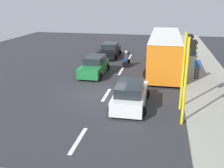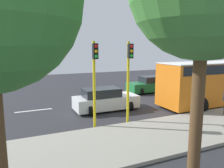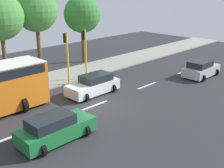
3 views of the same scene
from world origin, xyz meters
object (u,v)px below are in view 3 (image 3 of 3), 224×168
Objects in this scene: car_silver at (201,69)px; car_white at (94,85)px; car_green at (55,129)px; traffic_light_midblock at (67,51)px; street_tree_north at (36,11)px; street_tree_south at (82,15)px; traffic_light_corner at (85,48)px; street_tree_center at (0,17)px.

car_silver is 10.65m from car_white.
traffic_light_midblock is at bearing -41.30° from car_green.
car_green is 9.47m from traffic_light_midblock.
street_tree_north is at bearing -9.17° from traffic_light_midblock.
street_tree_south is (11.96, 4.08, 4.44)m from car_silver.
street_tree_south is 5.20m from street_tree_north.
car_white is 3.76m from traffic_light_midblock.
street_tree_north is (5.80, 1.01, 2.87)m from traffic_light_corner.
traffic_light_corner reaches higher than car_silver.
car_silver is 0.50× the size of street_tree_north.
car_white is 0.60× the size of street_tree_south.
car_silver is 13.39m from street_tree_south.
traffic_light_corner is 1.00× the size of traffic_light_midblock.
car_green is 13.41m from street_tree_center.
car_white is at bearing 175.01° from street_tree_north.
traffic_light_corner is 0.63× the size of street_tree_south.
car_silver is 0.92× the size of car_green.
car_silver is 0.87× the size of traffic_light_corner.
street_tree_north is (5.80, -0.94, 2.87)m from traffic_light_midblock.
street_tree_north is at bearing -28.89° from car_green.
car_green is at bearing 151.11° from street_tree_north.
car_green is at bearing 134.94° from street_tree_south.
street_tree_center reaches higher than traffic_light_corner.
car_green is 7.35m from car_white.
traffic_light_corner is 6.99m from street_tree_south.
traffic_light_midblock is (6.77, 10.14, 2.22)m from car_silver.
car_green is at bearing 130.77° from traffic_light_corner.
street_tree_south is 0.91× the size of street_tree_north.
traffic_light_midblock is (6.92, -6.08, 2.22)m from car_green.
traffic_light_midblock is at bearing -150.68° from street_tree_center.
car_silver is 0.52× the size of street_tree_center.
car_green is 0.60× the size of street_tree_south.
street_tree_south is 0.94× the size of street_tree_center.
traffic_light_corner is at bearing 141.63° from street_tree_south.
car_green is 0.95× the size of traffic_light_corner.
street_tree_south is (12.11, -12.14, 4.44)m from car_green.
car_white is (3.73, 9.97, 0.00)m from car_silver.
car_silver is 0.55× the size of street_tree_south.
car_white is at bearing 149.60° from traffic_light_corner.
street_tree_north is at bearing -4.99° from car_white.
car_silver is at bearing -123.73° from traffic_light_midblock.
car_white is 0.95× the size of traffic_light_midblock.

